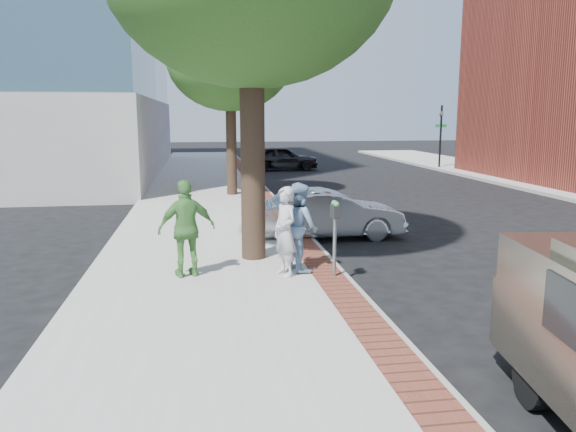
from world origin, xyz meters
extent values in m
plane|color=black|center=(0.00, 0.00, 0.00)|extent=(120.00, 120.00, 0.00)
cube|color=#9E9991|center=(-1.50, 8.00, 0.07)|extent=(5.00, 60.00, 0.15)
cube|color=brown|center=(0.70, 8.00, 0.15)|extent=(0.60, 60.00, 0.01)
cube|color=gray|center=(1.05, 8.00, 0.07)|extent=(0.10, 60.00, 0.15)
cylinder|color=black|center=(0.90, 22.00, 1.90)|extent=(0.12, 0.12, 3.80)
imported|color=black|center=(0.90, 22.00, 3.00)|extent=(0.18, 0.15, 0.90)
cube|color=#1E7238|center=(0.90, 22.00, 2.60)|extent=(0.70, 0.03, 0.18)
cylinder|color=black|center=(12.50, 22.00, 1.90)|extent=(0.12, 0.12, 3.80)
imported|color=black|center=(12.50, 22.00, 3.00)|extent=(0.18, 0.15, 0.90)
cube|color=#1E7238|center=(12.50, 22.00, 2.60)|extent=(0.70, 0.03, 0.18)
cylinder|color=black|center=(-0.60, 1.90, 2.35)|extent=(0.52, 0.52, 4.40)
cylinder|color=black|center=(-0.50, 12.00, 2.08)|extent=(0.40, 0.40, 3.85)
ellipsoid|color=#14491B|center=(-0.50, 12.00, 5.32)|extent=(4.80, 4.80, 3.94)
cylinder|color=gray|center=(0.79, 0.19, 0.72)|extent=(0.07, 0.07, 1.15)
cube|color=#2D3030|center=(0.79, 0.10, 1.42)|extent=(0.12, 0.14, 0.24)
cube|color=#2D3030|center=(0.79, 0.28, 1.42)|extent=(0.12, 0.14, 0.24)
sphere|color=#3F8C4C|center=(0.79, 0.10, 1.57)|extent=(0.11, 0.11, 0.11)
sphere|color=#3F8C4C|center=(0.79, 0.28, 1.57)|extent=(0.11, 0.11, 0.11)
imported|color=#B4B4B9|center=(-0.13, 0.41, 1.02)|extent=(0.61, 0.74, 1.73)
imported|color=#7D9FC1|center=(0.21, 0.80, 1.03)|extent=(0.91, 1.03, 1.76)
imported|color=#4F8F41|center=(-1.99, 0.66, 1.08)|extent=(1.18, 0.72, 1.87)
imported|color=#AEB0B5|center=(1.60, 4.22, 0.65)|extent=(3.94, 1.42, 1.29)
imported|color=black|center=(3.07, 22.96, 0.72)|extent=(4.29, 1.82, 1.45)
cylinder|color=black|center=(1.91, -4.67, 0.34)|extent=(0.33, 0.72, 0.69)
cube|color=black|center=(2.94, -3.72, 1.13)|extent=(1.71, 0.26, 0.43)
camera|label=1|loc=(-1.69, -9.98, 3.21)|focal=35.00mm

